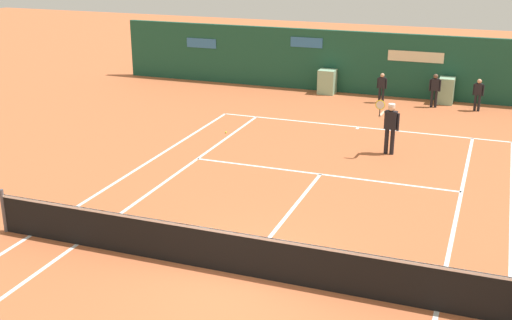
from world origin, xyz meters
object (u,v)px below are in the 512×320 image
player_on_baseline (390,124)px  tennis_ball_near_service_line (226,132)px  ball_kid_centre_post (478,93)px  ball_kid_right_post (382,86)px  ball_kid_left_post (435,88)px

player_on_baseline → tennis_ball_near_service_line: 5.89m
player_on_baseline → ball_kid_centre_post: bearing=-105.4°
ball_kid_right_post → tennis_ball_near_service_line: (-4.36, -6.33, -0.69)m
ball_kid_centre_post → ball_kid_right_post: bearing=11.1°
ball_kid_centre_post → tennis_ball_near_service_line: 10.36m
ball_kid_right_post → ball_kid_centre_post: bearing=-178.1°
ball_kid_right_post → tennis_ball_near_service_line: bearing=57.4°
ball_kid_left_post → tennis_ball_near_service_line: size_ratio=20.23×
ball_kid_right_post → ball_kid_centre_post: (3.82, 0.00, 0.03)m
player_on_baseline → tennis_ball_near_service_line: (-5.80, 0.31, -0.97)m
player_on_baseline → ball_kid_centre_post: (2.37, 6.64, -0.26)m
ball_kid_right_post → ball_kid_left_post: 2.14m
ball_kid_right_post → ball_kid_left_post: ball_kid_left_post is taller
ball_kid_centre_post → player_on_baseline: bearing=81.4°
player_on_baseline → ball_kid_left_post: player_on_baseline is taller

